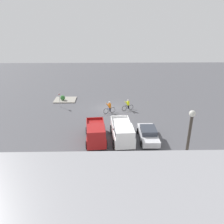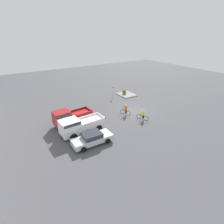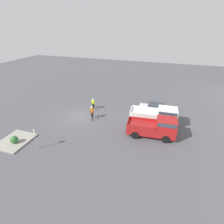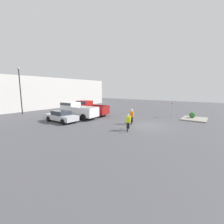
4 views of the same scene
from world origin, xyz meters
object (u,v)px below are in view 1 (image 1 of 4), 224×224
object	(u,v)px
lamppost	(185,159)
pickup_truck_1	(96,133)
sedan_0	(148,134)
cyclist_1	(128,105)
cyclist_0	(109,107)
fire_lane_sign	(60,98)
pickup_truck_0	(122,132)
shrub	(63,98)

from	to	relation	value
lamppost	pickup_truck_1	bearing A→B (deg)	-58.56
sedan_0	cyclist_1	size ratio (longest dim) A/B	2.68
cyclist_0	cyclist_1	size ratio (longest dim) A/B	1.02
sedan_0	fire_lane_sign	size ratio (longest dim) A/B	2.01
pickup_truck_1	lamppost	xyz separation A→B (m)	(-5.79, 9.47, 3.14)
sedan_0	lamppost	size ratio (longest dim) A/B	0.62
pickup_truck_0	cyclist_1	size ratio (longest dim) A/B	3.27
sedan_0	pickup_truck_1	size ratio (longest dim) A/B	0.87
pickup_truck_0	cyclist_0	xyz separation A→B (m)	(1.29, -7.95, -0.29)
cyclist_0	lamppost	xyz separation A→B (m)	(-4.29, 17.60, 3.43)
sedan_0	cyclist_0	world-z (taller)	cyclist_0
pickup_truck_1	lamppost	world-z (taller)	lamppost
pickup_truck_1	shrub	size ratio (longest dim) A/B	6.78
lamppost	cyclist_0	bearing A→B (deg)	-76.29
pickup_truck_0	pickup_truck_1	xyz separation A→B (m)	(2.79, 0.18, 0.00)
pickup_truck_0	lamppost	size ratio (longest dim) A/B	0.76
sedan_0	cyclist_1	distance (m)	8.78
fire_lane_sign	shrub	world-z (taller)	fire_lane_sign
pickup_truck_0	lamppost	xyz separation A→B (m)	(-3.00, 9.65, 3.14)
pickup_truck_1	cyclist_1	bearing A→B (deg)	-114.37
sedan_0	pickup_truck_0	size ratio (longest dim) A/B	0.82
pickup_truck_0	fire_lane_sign	bearing A→B (deg)	-50.45
pickup_truck_0	shrub	size ratio (longest dim) A/B	7.23
cyclist_1	fire_lane_sign	bearing A→B (deg)	-8.50
sedan_0	lamppost	world-z (taller)	lamppost
pickup_truck_0	fire_lane_sign	distance (m)	13.61
cyclist_0	shrub	world-z (taller)	cyclist_0
cyclist_0	cyclist_1	xyz separation A→B (m)	(-2.66, -1.04, -0.07)
pickup_truck_1	cyclist_1	world-z (taller)	pickup_truck_1
sedan_0	cyclist_1	bearing A→B (deg)	-80.78
sedan_0	pickup_truck_1	bearing A→B (deg)	5.14
pickup_truck_0	fire_lane_sign	xyz separation A→B (m)	(8.66, -10.49, 0.23)
pickup_truck_0	pickup_truck_1	bearing A→B (deg)	3.62
pickup_truck_1	fire_lane_sign	world-z (taller)	fire_lane_sign
sedan_0	cyclist_0	size ratio (longest dim) A/B	2.63
cyclist_0	fire_lane_sign	xyz separation A→B (m)	(7.37, -2.54, 0.52)
pickup_truck_1	fire_lane_sign	bearing A→B (deg)	-61.15
cyclist_1	lamppost	distance (m)	19.04
cyclist_1	fire_lane_sign	size ratio (longest dim) A/B	0.75
sedan_0	cyclist_1	xyz separation A→B (m)	(1.41, -8.67, 0.09)
cyclist_0	fire_lane_sign	bearing A→B (deg)	-19.03
sedan_0	pickup_truck_1	xyz separation A→B (m)	(5.56, 0.50, 0.45)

